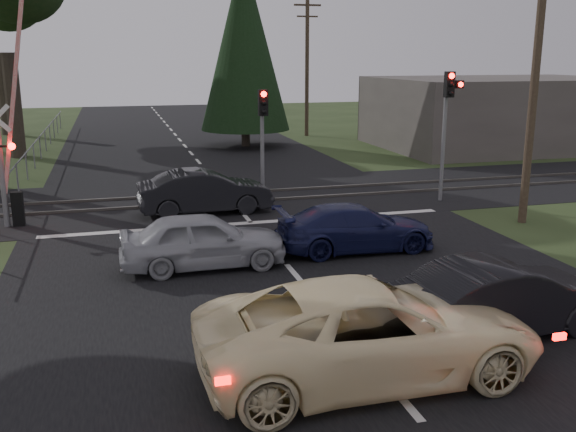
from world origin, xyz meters
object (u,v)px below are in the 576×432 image
object	(u,v)px
crossing_signal	(9,162)
silver_car	(203,240)
dark_hatchback	(502,298)
dark_car_far	(205,192)
cream_coupe	(369,330)
traffic_signal_center	(263,127)
utility_pole_far	(236,61)
utility_pole_mid	(307,64)
traffic_signal_right	(448,111)
blue_sedan	(355,228)
utility_pole_near	(535,73)

from	to	relation	value
crossing_signal	silver_car	xyz separation A→B (m)	(5.20, -5.61, -1.35)
dark_hatchback	dark_car_far	world-z (taller)	dark_car_far
cream_coupe	traffic_signal_center	bearing A→B (deg)	-5.36
utility_pole_far	traffic_signal_center	bearing A→B (deg)	-99.60
traffic_signal_center	silver_car	bearing A→B (deg)	-115.36
utility_pole_mid	dark_car_far	bearing A→B (deg)	-115.83
traffic_signal_right	utility_pole_far	distance (m)	45.56
utility_pole_mid	utility_pole_far	bearing A→B (deg)	90.00
traffic_signal_center	silver_car	size ratio (longest dim) A/B	0.98
cream_coupe	dark_car_far	distance (m)	12.19
crossing_signal	silver_car	bearing A→B (deg)	-47.17
utility_pole_far	dark_car_far	size ratio (longest dim) A/B	2.01
crossing_signal	utility_pole_far	world-z (taller)	utility_pole_far
dark_car_far	blue_sedan	bearing A→B (deg)	-150.74
utility_pole_near	cream_coupe	world-z (taller)	utility_pole_near
crossing_signal	utility_pole_mid	world-z (taller)	utility_pole_mid
traffic_signal_right	traffic_signal_center	world-z (taller)	traffic_signal_right
cream_coupe	dark_hatchback	distance (m)	3.22
dark_hatchback	blue_sedan	distance (m)	5.92
dark_car_far	dark_hatchback	bearing A→B (deg)	-162.70
utility_pole_far	silver_car	bearing A→B (deg)	-101.76
crossing_signal	utility_pole_far	bearing A→B (deg)	70.77
traffic_signal_center	silver_car	xyz separation A→B (m)	(-3.08, -6.50, -2.10)
utility_pole_mid	blue_sedan	bearing A→B (deg)	-103.98
crossing_signal	traffic_signal_right	bearing A→B (deg)	-1.21
traffic_signal_right	dark_hatchback	world-z (taller)	traffic_signal_right
cream_coupe	blue_sedan	bearing A→B (deg)	-19.35
traffic_signal_right	cream_coupe	world-z (taller)	traffic_signal_right
crossing_signal	dark_car_far	size ratio (longest dim) A/B	1.55
crossing_signal	traffic_signal_right	xyz separation A→B (m)	(14.82, -0.31, 1.26)
dark_car_far	traffic_signal_center	bearing A→B (deg)	-74.32
utility_pole_near	dark_car_far	size ratio (longest dim) A/B	2.01
utility_pole_mid	cream_coupe	xyz separation A→B (m)	(-8.71, -32.20, -3.92)
crossing_signal	dark_car_far	world-z (taller)	crossing_signal
silver_car	blue_sedan	bearing A→B (deg)	-85.15
utility_pole_near	silver_car	distance (m)	11.46
utility_pole_near	blue_sedan	size ratio (longest dim) A/B	2.04
utility_pole_mid	blue_sedan	world-z (taller)	utility_pole_mid
dark_hatchback	silver_car	xyz separation A→B (m)	(-4.98, 5.51, -0.01)
utility_pole_near	utility_pole_mid	distance (m)	24.00
utility_pole_near	dark_hatchback	bearing A→B (deg)	-127.37
traffic_signal_center	utility_pole_near	xyz separation A→B (m)	(7.50, -4.68, 1.92)
utility_pole_near	dark_hatchback	world-z (taller)	utility_pole_near
utility_pole_far	dark_hatchback	world-z (taller)	utility_pole_far
cream_coupe	utility_pole_mid	bearing A→B (deg)	-15.14
traffic_signal_right	utility_pole_mid	size ratio (longest dim) A/B	0.52
utility_pole_near	blue_sedan	distance (m)	7.68
utility_pole_mid	dark_hatchback	distance (m)	32.08
cream_coupe	dark_hatchback	xyz separation A→B (m)	(3.10, 0.87, -0.08)
traffic_signal_center	cream_coupe	size ratio (longest dim) A/B	0.71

